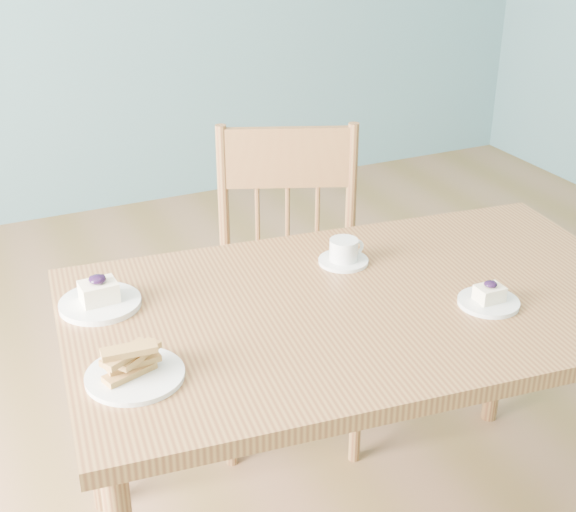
{
  "coord_description": "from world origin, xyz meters",
  "views": [
    {
      "loc": [
        -0.71,
        -1.38,
        1.61
      ],
      "look_at": [
        -0.06,
        0.03,
        0.84
      ],
      "focal_mm": 50.0,
      "sensor_mm": 36.0,
      "label": 1
    }
  ],
  "objects_px": {
    "dining_chair": "(290,286)",
    "cheesecake_plate_far": "(100,298)",
    "cheesecake_plate_near": "(489,298)",
    "coffee_cup": "(344,253)",
    "dining_table": "(363,327)",
    "biscotti_plate": "(134,367)"
  },
  "relations": [
    {
      "from": "cheesecake_plate_far",
      "to": "dining_table",
      "type": "bearing_deg",
      "value": -22.11
    },
    {
      "from": "cheesecake_plate_far",
      "to": "coffee_cup",
      "type": "xyz_separation_m",
      "value": [
        0.6,
        -0.04,
        0.01
      ]
    },
    {
      "from": "dining_chair",
      "to": "cheesecake_plate_far",
      "type": "height_order",
      "value": "dining_chair"
    },
    {
      "from": "cheesecake_plate_near",
      "to": "cheesecake_plate_far",
      "type": "height_order",
      "value": "cheesecake_plate_far"
    },
    {
      "from": "biscotti_plate",
      "to": "dining_chair",
      "type": "bearing_deg",
      "value": 45.01
    },
    {
      "from": "cheesecake_plate_near",
      "to": "biscotti_plate",
      "type": "relative_size",
      "value": 0.72
    },
    {
      "from": "dining_table",
      "to": "cheesecake_plate_far",
      "type": "height_order",
      "value": "cheesecake_plate_far"
    },
    {
      "from": "dining_chair",
      "to": "cheesecake_plate_far",
      "type": "relative_size",
      "value": 5.13
    },
    {
      "from": "dining_chair",
      "to": "cheesecake_plate_far",
      "type": "distance_m",
      "value": 0.74
    },
    {
      "from": "dining_chair",
      "to": "biscotti_plate",
      "type": "distance_m",
      "value": 0.91
    },
    {
      "from": "dining_table",
      "to": "dining_chair",
      "type": "relative_size",
      "value": 1.52
    },
    {
      "from": "cheesecake_plate_far",
      "to": "coffee_cup",
      "type": "relative_size",
      "value": 1.47
    },
    {
      "from": "dining_chair",
      "to": "coffee_cup",
      "type": "distance_m",
      "value": 0.44
    },
    {
      "from": "cheesecake_plate_near",
      "to": "coffee_cup",
      "type": "xyz_separation_m",
      "value": [
        -0.19,
        0.32,
        0.01
      ]
    },
    {
      "from": "cheesecake_plate_near",
      "to": "cheesecake_plate_far",
      "type": "distance_m",
      "value": 0.87
    },
    {
      "from": "cheesecake_plate_near",
      "to": "dining_chair",
      "type": "bearing_deg",
      "value": 104.99
    },
    {
      "from": "dining_table",
      "to": "cheesecake_plate_near",
      "type": "relative_size",
      "value": 10.29
    },
    {
      "from": "dining_table",
      "to": "dining_chair",
      "type": "xyz_separation_m",
      "value": [
        0.06,
        0.53,
        -0.17
      ]
    },
    {
      "from": "dining_table",
      "to": "cheesecake_plate_near",
      "type": "xyz_separation_m",
      "value": [
        0.24,
        -0.14,
        0.09
      ]
    },
    {
      "from": "dining_chair",
      "to": "cheesecake_plate_near",
      "type": "distance_m",
      "value": 0.74
    },
    {
      "from": "dining_table",
      "to": "coffee_cup",
      "type": "distance_m",
      "value": 0.22
    },
    {
      "from": "dining_chair",
      "to": "cheesecake_plate_near",
      "type": "height_order",
      "value": "dining_chair"
    }
  ]
}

